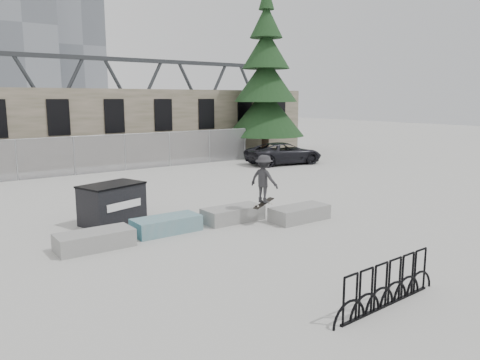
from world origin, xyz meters
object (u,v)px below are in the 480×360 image
Objects in this scene: planter_far_left at (95,239)px; planter_offset at (300,213)px; planter_center_left at (166,224)px; skateboarder at (264,179)px; bike_rack at (388,285)px; spruce_tree at (266,87)px; dumpster at (112,203)px; planter_center_right at (233,213)px; suv at (284,153)px.

planter_offset is at bearing -9.44° from planter_far_left.
planter_center_left is 1.20× the size of skateboarder.
spruce_tree is at bearing 56.60° from bike_rack.
planter_far_left is at bearing -141.45° from spruce_tree.
spruce_tree is at bearing 17.94° from dumpster.
suv is (10.23, 9.14, 0.40)m from planter_center_right.
skateboarder is at bearing -7.84° from planter_far_left.
planter_far_left is 1.00× the size of planter_center_right.
bike_rack is at bearing -123.40° from spruce_tree.
planter_center_right is at bearing 146.37° from planter_offset.
suv is (11.48, 16.05, 0.22)m from bike_rack.
suv is (14.83, 9.29, 0.40)m from planter_far_left.
planter_offset is 1.20× the size of skateboarder.
planter_offset is 17.94m from spruce_tree.
planter_center_left is 2.21m from dumpster.
dumpster is 1.32× the size of skateboarder.
bike_rack is 0.27× the size of spruce_tree.
planter_center_left is 7.10m from bike_rack.
dumpster is 4.90m from skateboarder.
planter_offset is at bearing -123.51° from skateboarder.
dumpster reaches higher than bike_rack.
dumpster reaches higher than planter_far_left.
bike_rack reaches higher than planter_offset.
bike_rack is at bearing -63.62° from planter_far_left.
dumpster is at bearing 34.96° from skateboarder.
planter_offset is at bearing -50.90° from dumpster.
dumpster is (-3.24, 2.09, 0.39)m from planter_center_right.
planter_center_right is 0.17× the size of spruce_tree.
bike_rack is at bearing -95.29° from dumpster.
spruce_tree reaches higher than planter_center_left.
spruce_tree is (15.11, 10.89, 4.03)m from dumpster.
dumpster is at bearing 102.55° from bike_rack.
spruce_tree is 5.79m from suv.
planter_far_left is 0.17× the size of spruce_tree.
planter_far_left and planter_offset have the same top height.
skateboarder is (3.83, -2.94, 0.81)m from dumpster.
planter_offset is at bearing 150.60° from suv.
bike_rack is (1.11, -7.01, 0.18)m from planter_center_left.
planter_offset is at bearing -125.32° from spruce_tree.
planter_far_left is at bearing -178.21° from planter_center_right.
suv is (-1.64, -3.83, -4.01)m from spruce_tree.
bike_rack is (-1.24, -6.91, 0.18)m from planter_center_right.
planter_center_right is 0.91× the size of dumpster.
spruce_tree is at bearing 54.68° from planter_offset.
planter_far_left is 5.37m from skateboarder.
planter_center_right is at bearing -50.57° from dumpster.
spruce_tree reaches higher than suv.
planter_center_left is 0.64× the size of bike_rack.
bike_rack is at bearing -118.25° from planter_offset.
bike_rack is at bearing 154.14° from suv.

